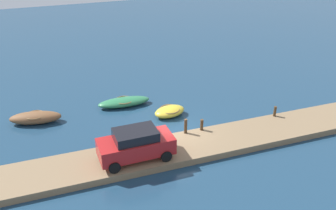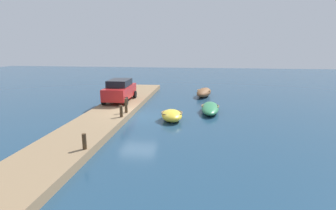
{
  "view_description": "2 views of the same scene",
  "coord_description": "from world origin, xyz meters",
  "px_view_note": "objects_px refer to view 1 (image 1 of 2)",
  "views": [
    {
      "loc": [
        -7.4,
        -19.35,
        12.74
      ],
      "look_at": [
        0.29,
        2.02,
        1.13
      ],
      "focal_mm": 40.2,
      "sensor_mm": 36.0,
      "label": 1
    },
    {
      "loc": [
        17.45,
        4.43,
        4.93
      ],
      "look_at": [
        -0.62,
        2.08,
        0.78
      ],
      "focal_mm": 28.13,
      "sensor_mm": 36.0,
      "label": 2
    }
  ],
  "objects_px": {
    "rowboat_green": "(124,102)",
    "parked_car": "(136,144)",
    "mooring_post_west": "(186,126)",
    "mooring_post_mid_west": "(202,125)",
    "dinghy_yellow": "(170,111)",
    "mooring_post_mid_east": "(275,111)",
    "rowboat_brown": "(36,118)"
  },
  "relations": [
    {
      "from": "mooring_post_west",
      "to": "mooring_post_mid_west",
      "type": "height_order",
      "value": "mooring_post_west"
    },
    {
      "from": "dinghy_yellow",
      "to": "rowboat_green",
      "type": "xyz_separation_m",
      "value": [
        -2.64,
        2.6,
        -0.05
      ]
    },
    {
      "from": "mooring_post_west",
      "to": "mooring_post_mid_west",
      "type": "relative_size",
      "value": 1.32
    },
    {
      "from": "rowboat_brown",
      "to": "dinghy_yellow",
      "type": "relative_size",
      "value": 1.46
    },
    {
      "from": "rowboat_brown",
      "to": "parked_car",
      "type": "bearing_deg",
      "value": -41.77
    },
    {
      "from": "dinghy_yellow",
      "to": "mooring_post_mid_east",
      "type": "height_order",
      "value": "mooring_post_mid_east"
    },
    {
      "from": "mooring_post_mid_west",
      "to": "parked_car",
      "type": "relative_size",
      "value": 0.18
    },
    {
      "from": "rowboat_brown",
      "to": "rowboat_green",
      "type": "bearing_deg",
      "value": 15.43
    },
    {
      "from": "rowboat_brown",
      "to": "mooring_post_mid_east",
      "type": "xyz_separation_m",
      "value": [
        15.34,
        -5.31,
        0.37
      ]
    },
    {
      "from": "mooring_post_mid_east",
      "to": "rowboat_green",
      "type": "bearing_deg",
      "value": 147.64
    },
    {
      "from": "rowboat_green",
      "to": "mooring_post_mid_east",
      "type": "height_order",
      "value": "mooring_post_mid_east"
    },
    {
      "from": "mooring_post_mid_west",
      "to": "mooring_post_mid_east",
      "type": "height_order",
      "value": "mooring_post_mid_west"
    },
    {
      "from": "parked_car",
      "to": "dinghy_yellow",
      "type": "bearing_deg",
      "value": 50.71
    },
    {
      "from": "rowboat_green",
      "to": "parked_car",
      "type": "relative_size",
      "value": 0.92
    },
    {
      "from": "dinghy_yellow",
      "to": "rowboat_green",
      "type": "bearing_deg",
      "value": 124.36
    },
    {
      "from": "rowboat_brown",
      "to": "mooring_post_west",
      "type": "bearing_deg",
      "value": -19.79
    },
    {
      "from": "dinghy_yellow",
      "to": "mooring_post_west",
      "type": "distance_m",
      "value": 3.2
    },
    {
      "from": "dinghy_yellow",
      "to": "mooring_post_west",
      "type": "bearing_deg",
      "value": -102.57
    },
    {
      "from": "mooring_post_mid_east",
      "to": "mooring_post_mid_west",
      "type": "bearing_deg",
      "value": 180.0
    },
    {
      "from": "rowboat_green",
      "to": "mooring_post_mid_east",
      "type": "xyz_separation_m",
      "value": [
        9.09,
        -5.76,
        0.46
      ]
    },
    {
      "from": "rowboat_green",
      "to": "mooring_post_mid_west",
      "type": "bearing_deg",
      "value": -55.8
    },
    {
      "from": "mooring_post_west",
      "to": "mooring_post_mid_east",
      "type": "distance_m",
      "value": 6.53
    },
    {
      "from": "mooring_post_mid_west",
      "to": "mooring_post_mid_east",
      "type": "bearing_deg",
      "value": 0.0
    },
    {
      "from": "rowboat_brown",
      "to": "mooring_post_mid_west",
      "type": "relative_size",
      "value": 4.88
    },
    {
      "from": "mooring_post_mid_east",
      "to": "parked_car",
      "type": "height_order",
      "value": "parked_car"
    },
    {
      "from": "mooring_post_mid_east",
      "to": "rowboat_brown",
      "type": "bearing_deg",
      "value": 160.91
    },
    {
      "from": "rowboat_green",
      "to": "mooring_post_west",
      "type": "bearing_deg",
      "value": -64.31
    },
    {
      "from": "rowboat_green",
      "to": "mooring_post_west",
      "type": "distance_m",
      "value": 6.33
    },
    {
      "from": "mooring_post_west",
      "to": "dinghy_yellow",
      "type": "bearing_deg",
      "value": 88.49
    },
    {
      "from": "rowboat_green",
      "to": "mooring_post_mid_east",
      "type": "relative_size",
      "value": 5.42
    },
    {
      "from": "mooring_post_west",
      "to": "parked_car",
      "type": "height_order",
      "value": "parked_car"
    },
    {
      "from": "rowboat_brown",
      "to": "mooring_post_mid_west",
      "type": "distance_m",
      "value": 11.25
    }
  ]
}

